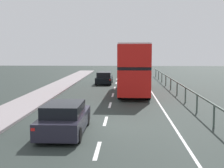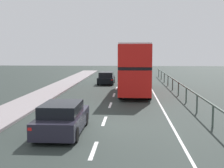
# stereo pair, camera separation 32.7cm
# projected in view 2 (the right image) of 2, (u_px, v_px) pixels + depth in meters

# --- Properties ---
(ground_plane) EXTENTS (75.32, 120.00, 0.10)m
(ground_plane) POSITION_uv_depth(u_px,v_px,m) (102.00, 128.00, 14.74)
(ground_plane) COLOR #29312E
(lane_paint_markings) EXTENTS (3.59, 46.00, 0.01)m
(lane_paint_markings) POSITION_uv_depth(u_px,v_px,m) (140.00, 99.00, 23.31)
(lane_paint_markings) COLOR silver
(lane_paint_markings) RESTS_ON ground
(bridge_side_railing) EXTENTS (0.10, 42.00, 1.14)m
(bridge_side_railing) POSITION_uv_depth(u_px,v_px,m) (182.00, 87.00, 23.24)
(bridge_side_railing) COLOR #425249
(bridge_side_railing) RESTS_ON ground
(double_decker_bus_red) EXTENTS (2.83, 11.23, 4.30)m
(double_decker_bus_red) POSITION_uv_depth(u_px,v_px,m) (136.00, 67.00, 26.85)
(double_decker_bus_red) COLOR red
(double_decker_bus_red) RESTS_ON ground
(hatchback_car_near) EXTENTS (1.88, 4.31, 1.40)m
(hatchback_car_near) POSITION_uv_depth(u_px,v_px,m) (62.00, 118.00, 13.62)
(hatchback_car_near) COLOR #24222F
(hatchback_car_near) RESTS_ON ground
(sedan_car_ahead) EXTENTS (1.77, 4.12, 1.35)m
(sedan_car_ahead) POSITION_uv_depth(u_px,v_px,m) (106.00, 78.00, 33.83)
(sedan_car_ahead) COLOR black
(sedan_car_ahead) RESTS_ON ground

